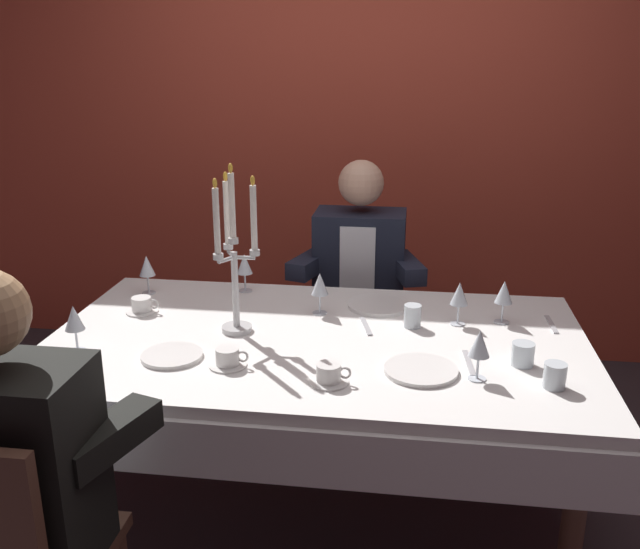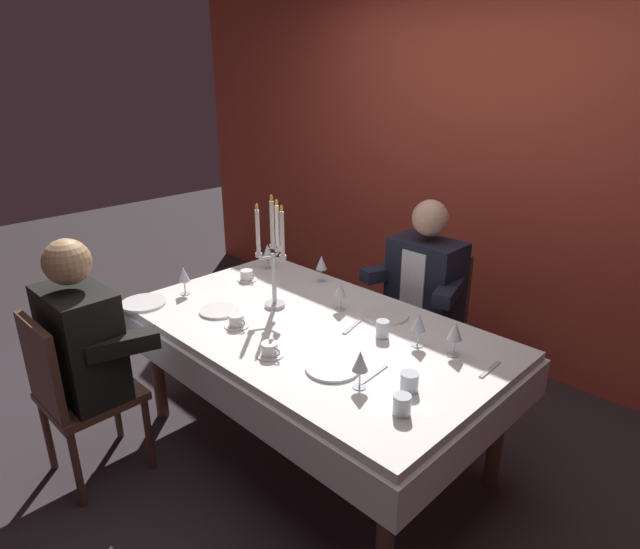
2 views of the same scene
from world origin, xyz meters
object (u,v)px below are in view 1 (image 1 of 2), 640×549
Objects in this scene: seated_diner_0 at (7,465)px; wine_glass_4 at (479,345)px; dinner_plate_2 at (30,380)px; wine_glass_2 at (320,285)px; wine_glass_5 at (504,293)px; coffee_cup_2 at (142,306)px; candelabra at (234,258)px; dinner_plate_3 at (378,305)px; water_tumbler_2 at (555,376)px; seated_diner_1 at (360,266)px; coffee_cup_0 at (228,358)px; water_tumbler_0 at (523,354)px; dinner_plate_0 at (172,356)px; dinner_plate_1 at (421,370)px; water_tumbler_1 at (412,316)px; wine_glass_0 at (74,319)px; wine_glass_6 at (245,265)px; wine_glass_1 at (147,267)px; coffee_cup_1 at (329,375)px; dining_table at (317,368)px.

wine_glass_4 is at bearing 28.01° from seated_diner_0.
wine_glass_2 reaches higher than dinner_plate_2.
wine_glass_5 is 1.38m from coffee_cup_2.
candelabra is 0.65m from dinner_plate_3.
water_tumbler_2 is 1.53m from coffee_cup_2.
seated_diner_1 is (-0.59, 0.65, -0.12)m from wine_glass_5.
water_tumbler_2 reaches higher than coffee_cup_0.
candelabra is 0.49× the size of seated_diner_0.
water_tumbler_0 is at bearing 116.42° from water_tumbler_2.
dinner_plate_0 and dinner_plate_1 have the same top height.
wine_glass_4 is at bearing -63.11° from water_tumbler_1.
dinner_plate_0 is 1.24× the size of wine_glass_4.
wine_glass_4 is 0.24m from water_tumbler_2.
seated_diner_1 is at bearing 102.41° from dinner_plate_3.
wine_glass_2 is at bearing 31.18° from wine_glass_0.
seated_diner_0 is at bearing -151.99° from wine_glass_4.
wine_glass_6 reaches higher than dinner_plate_2.
wine_glass_1 is (0.06, 0.83, 0.11)m from dinner_plate_2.
dinner_plate_3 is at bearing 80.75° from coffee_cup_1.
candelabra is at bearing -113.23° from seated_diner_1.
seated_diner_0 reaches higher than wine_glass_6.
coffee_cup_2 is at bearing 79.17° from dinner_plate_2.
wine_glass_0 is at bearing 178.83° from wine_glass_4.
dining_table is 0.33m from wine_glass_2.
candelabra reaches higher than coffee_cup_2.
wine_glass_5 reaches higher than coffee_cup_1.
wine_glass_0 reaches higher than water_tumbler_0.
coffee_cup_2 is (-0.26, 0.39, 0.02)m from dinner_plate_0.
wine_glass_0 is (-1.15, 0.00, 0.11)m from dinner_plate_1.
wine_glass_6 is at bearing 83.20° from dinner_plate_0.
dinner_plate_1 is 1.21m from seated_diner_0.
dining_table is 0.83m from water_tumbler_2.
candelabra reaches higher than dinner_plate_0.
wine_glass_2 is at bearing 65.64° from coffee_cup_0.
wine_glass_1 is at bearing 168.68° from water_tumbler_1.
water_tumbler_1 is (1.10, -0.22, -0.07)m from wine_glass_1.
dining_table is 11.83× the size of wine_glass_0.
dinner_plate_2 is (-1.19, -0.23, 0.00)m from dinner_plate_1.
water_tumbler_0 reaches higher than coffee_cup_1.
candelabra is at bearing 58.01° from dinner_plate_0.
water_tumbler_2 is (1.13, -0.73, -0.08)m from wine_glass_6.
dinner_plate_1 is 1.43× the size of wine_glass_5.
wine_glass_5 is 0.53m from water_tumbler_2.
dinner_plate_2 is at bearing -172.36° from coffee_cup_1.
wine_glass_5 is 1.05m from coffee_cup_0.
water_tumbler_1 reaches higher than dinner_plate_1.
dinner_plate_3 is at bearing 33.24° from candelabra.
dinner_plate_0 is 0.35m from wine_glass_0.
seated_diner_0 reaches higher than coffee_cup_0.
wine_glass_0 is 1.94× the size of water_tumbler_1.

